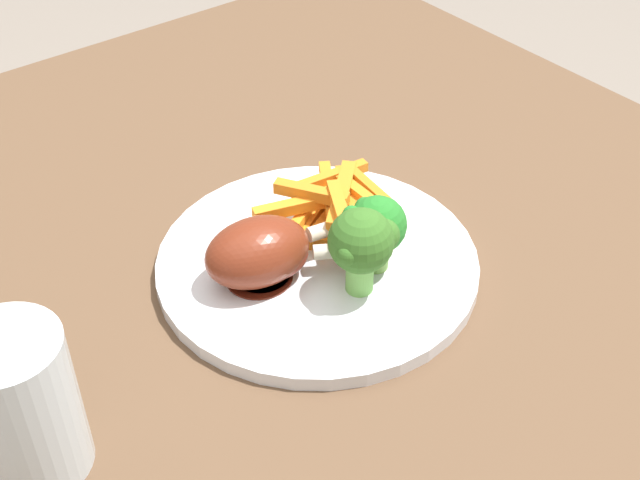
# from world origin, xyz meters

# --- Properties ---
(dining_table) EXTENTS (0.94, 0.78, 0.76)m
(dining_table) POSITION_xyz_m (0.00, 0.00, 0.63)
(dining_table) COLOR brown
(dining_table) RESTS_ON ground_plane
(dinner_plate) EXTENTS (0.25, 0.25, 0.01)m
(dinner_plate) POSITION_xyz_m (0.00, -0.03, 0.77)
(dinner_plate) COLOR silver
(dinner_plate) RESTS_ON dining_table
(broccoli_floret_front) EXTENTS (0.05, 0.04, 0.06)m
(broccoli_floret_front) POSITION_xyz_m (0.03, -0.00, 0.81)
(broccoli_floret_front) COLOR #79A850
(broccoli_floret_front) RESTS_ON dinner_plate
(broccoli_floret_middle) EXTENTS (0.05, 0.06, 0.07)m
(broccoli_floret_middle) POSITION_xyz_m (0.05, -0.02, 0.82)
(broccoli_floret_middle) COLOR #73BB55
(broccoli_floret_middle) RESTS_ON dinner_plate
(carrot_fries_pile) EXTENTS (0.11, 0.12, 0.04)m
(carrot_fries_pile) POSITION_xyz_m (-0.03, 0.00, 0.79)
(carrot_fries_pile) COLOR orange
(carrot_fries_pile) RESTS_ON dinner_plate
(chicken_drumstick_near) EXTENTS (0.07, 0.14, 0.05)m
(chicken_drumstick_near) POSITION_xyz_m (-0.01, -0.08, 0.80)
(chicken_drumstick_near) COLOR #4F190E
(chicken_drumstick_near) RESTS_ON dinner_plate
(chicken_drumstick_far) EXTENTS (0.10, 0.13, 0.04)m
(chicken_drumstick_far) POSITION_xyz_m (-0.01, -0.07, 0.79)
(chicken_drumstick_far) COLOR #5C1A12
(chicken_drumstick_far) RESTS_ON dinner_plate
(water_glass) EXTENTS (0.07, 0.07, 0.11)m
(water_glass) POSITION_xyz_m (0.04, -0.28, 0.81)
(water_glass) COLOR silver
(water_glass) RESTS_ON dining_table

